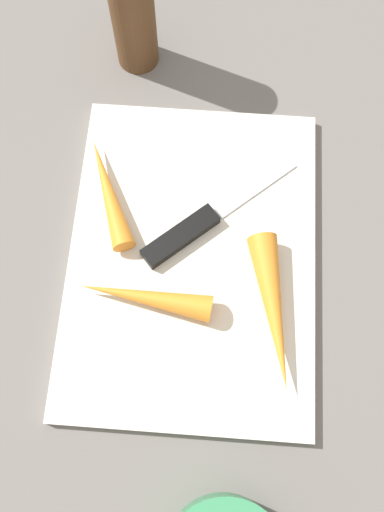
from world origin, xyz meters
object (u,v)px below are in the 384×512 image
Objects in this scene: knife at (191,230)px; carrot_shortest at (108,192)px; carrot_medium at (145,297)px; pepper_grinder at (131,4)px; carrot_longest at (274,311)px; cutting_board at (192,258)px.

knife is 1.23× the size of carrot_shortest.
carrot_medium is at bearing -157.67° from knife.
pepper_grinder is (-0.31, -0.04, 0.06)m from carrot_medium.
carrot_medium is 0.87× the size of carrot_longest.
knife is (-0.03, -0.00, 0.01)m from cutting_board.
carrot_longest is 0.89× the size of pepper_grinder.
carrot_longest is 0.36m from pepper_grinder.
carrot_longest is at bearing -175.71° from carrot_medium.
knife is 1.05× the size of carrot_longest.
carrot_shortest is at bearing -3.05° from pepper_grinder.
carrot_longest is 0.22m from carrot_shortest.
cutting_board is at bearing -134.22° from carrot_longest.
carrot_shortest is at bearing -134.04° from carrot_longest.
pepper_grinder reaches higher than carrot_medium.
carrot_medium is 0.32m from pepper_grinder.
carrot_shortest is 0.21m from pepper_grinder.
carrot_medium reaches higher than carrot_shortest.
cutting_board is 2.20× the size of knife.
cutting_board is 0.11m from carrot_longest.
carrot_shortest is (-0.12, -0.18, -0.00)m from carrot_longest.
carrot_longest is at bearing 56.34° from cutting_board.
carrot_medium is at bearing -102.65° from carrot_longest.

